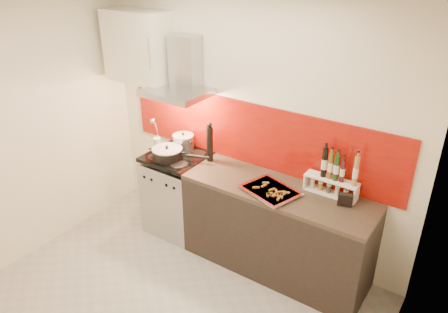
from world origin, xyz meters
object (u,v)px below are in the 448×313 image
Objects in this scene: range_stove at (179,193)px; stock_pot at (183,142)px; counter at (276,229)px; pepper_mill at (210,142)px; baking_tray at (270,191)px; saute_pan at (168,153)px.

stock_pot is at bearing 99.69° from range_stove.
stock_pot reaches higher than counter.
counter is 4.30× the size of pepper_mill.
baking_tray is at bearing -4.39° from range_stove.
baking_tray is at bearing -11.49° from stock_pot.
baking_tray is (-0.03, -0.09, 0.47)m from counter.
saute_pan is at bearing -103.82° from range_stove.
saute_pan reaches higher than counter.
saute_pan is 1.19m from baking_tray.
baking_tray is at bearing -109.66° from counter.
range_stove is at bearing -179.77° from counter.
baking_tray is at bearing 0.63° from saute_pan.
saute_pan is at bearing -179.37° from baking_tray.
pepper_mill is 0.73× the size of baking_tray.
pepper_mill is at bearing 172.67° from counter.
stock_pot is 0.54× the size of pepper_mill.
saute_pan is (-0.03, -0.10, 0.52)m from range_stove.
stock_pot is 1.22m from baking_tray.
range_stove is 0.51× the size of counter.
baking_tray is (1.19, -0.24, -0.08)m from stock_pot.
range_stove is 1.59× the size of baking_tray.
saute_pan is (0.00, -0.26, -0.03)m from stock_pot.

